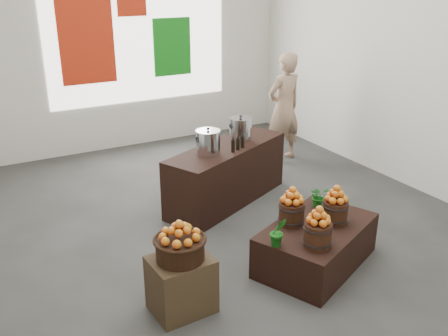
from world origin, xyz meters
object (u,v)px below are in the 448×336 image
display_table (316,245)px  stock_pot_center (240,130)px  counter (227,174)px  crate (181,284)px  shopper (284,108)px  stock_pot_left (208,143)px  wicker_basket (180,249)px

display_table → stock_pot_center: (0.22, 1.97, 0.71)m
display_table → counter: (-0.06, 1.85, 0.17)m
crate → shopper: 4.29m
counter → stock_pot_left: 0.68m
display_table → stock_pot_center: 2.11m
counter → shopper: bearing=7.0°
wicker_basket → stock_pot_left: bearing=55.6°
display_table → counter: size_ratio=0.69×
counter → stock_pot_left: (-0.36, -0.16, 0.55)m
display_table → counter: bearing=68.1°
display_table → wicker_basket: bearing=156.9°
display_table → stock_pot_center: bearing=59.8°
crate → counter: size_ratio=0.28×
crate → wicker_basket: bearing=0.0°
crate → stock_pot_left: (1.16, 1.70, 0.67)m
stock_pot_center → shopper: (1.34, 0.86, -0.05)m
counter → shopper: size_ratio=1.09×
stock_pot_left → stock_pot_center: 0.71m
stock_pot_left → shopper: bearing=30.2°
shopper → stock_pot_center: bearing=26.5°
wicker_basket → shopper: 4.25m
stock_pot_left → stock_pot_center: same height
wicker_basket → stock_pot_left: size_ratio=1.45×
wicker_basket → counter: bearing=50.7°
display_table → shopper: size_ratio=0.75×
crate → display_table: crate is taller
wicker_basket → display_table: (1.58, 0.02, -0.41)m
stock_pot_center → shopper: 1.59m
counter → stock_pot_center: (0.28, 0.13, 0.55)m
wicker_basket → shopper: bearing=42.2°
wicker_basket → display_table: 1.64m
counter → shopper: shopper is taller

